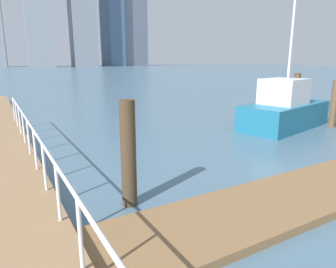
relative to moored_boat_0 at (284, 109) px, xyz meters
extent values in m
plane|color=slate|center=(-7.92, 7.40, -0.88)|extent=(300.00, 300.00, 0.00)
cylinder|color=white|center=(-11.07, -5.90, 0.04)|extent=(0.06, 0.06, 1.05)
cylinder|color=white|center=(-11.07, -4.39, 0.04)|extent=(0.06, 0.06, 1.05)
cylinder|color=white|center=(-11.07, -2.89, 0.04)|extent=(0.06, 0.06, 1.05)
cylinder|color=white|center=(-11.07, -1.39, 0.04)|extent=(0.06, 0.06, 1.05)
cylinder|color=white|center=(-11.07, 0.12, 0.04)|extent=(0.06, 0.06, 1.05)
cylinder|color=white|center=(-11.07, 1.62, 0.04)|extent=(0.06, 0.06, 1.05)
cylinder|color=white|center=(-11.07, 3.12, 0.04)|extent=(0.06, 0.06, 1.05)
cylinder|color=white|center=(-11.07, 4.63, 0.04)|extent=(0.06, 0.06, 1.05)
cylinder|color=white|center=(-11.07, 6.13, 0.04)|extent=(0.06, 0.06, 1.05)
cylinder|color=white|center=(-11.07, -5.90, 0.57)|extent=(0.06, 24.06, 0.06)
cylinder|color=brown|center=(2.08, -1.09, 0.24)|extent=(0.30, 0.30, 2.25)
cylinder|color=#473826|center=(0.82, 0.09, 0.39)|extent=(0.31, 0.31, 2.55)
cylinder|color=#473826|center=(-9.46, -3.70, 0.30)|extent=(0.34, 0.34, 2.37)
cube|color=#1E6B8C|center=(0.06, 0.01, -0.30)|extent=(5.38, 3.14, 1.17)
cube|color=white|center=(-0.22, -0.05, 0.86)|extent=(2.20, 2.04, 1.16)
cylinder|color=silver|center=(0.06, 0.01, 4.65)|extent=(0.12, 0.12, 8.74)
cube|color=slate|center=(42.59, 139.26, 21.79)|extent=(8.80, 12.41, 45.35)
camera|label=1|loc=(-11.85, -9.56, 2.29)|focal=32.56mm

